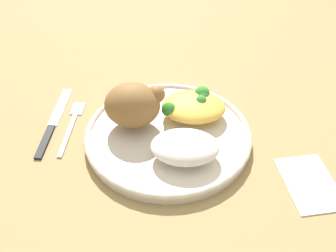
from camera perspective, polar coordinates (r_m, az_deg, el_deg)
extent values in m
plane|color=#9C824E|center=(0.66, 0.00, -2.02)|extent=(2.00, 2.00, 0.00)
cylinder|color=beige|center=(0.66, 0.00, -1.53)|extent=(0.27, 0.27, 0.02)
torus|color=beige|center=(0.65, 0.00, -1.02)|extent=(0.28, 0.28, 0.01)
ellipsoid|color=brown|center=(0.64, -5.17, 3.02)|extent=(0.09, 0.08, 0.07)
sphere|color=brown|center=(0.64, -1.67, 4.61)|extent=(0.03, 0.03, 0.03)
ellipsoid|color=white|center=(0.59, 2.48, -3.04)|extent=(0.10, 0.08, 0.03)
ellipsoid|color=yellow|center=(0.67, 3.69, 2.82)|extent=(0.11, 0.09, 0.03)
sphere|color=#3C8C34|center=(0.69, 4.97, 4.72)|extent=(0.03, 0.03, 0.03)
sphere|color=#308029|center=(0.66, 0.30, 2.42)|extent=(0.02, 0.02, 0.02)
sphere|color=#3F8A35|center=(0.66, 4.82, 3.69)|extent=(0.02, 0.02, 0.02)
sphere|color=#2B6B28|center=(0.68, 5.02, 4.03)|extent=(0.02, 0.02, 0.02)
cube|color=#B2B2B7|center=(0.69, -14.28, -1.08)|extent=(0.01, 0.11, 0.01)
cube|color=#B2B2B7|center=(0.74, -12.92, 2.50)|extent=(0.02, 0.03, 0.00)
cube|color=black|center=(0.68, -17.39, -2.02)|extent=(0.01, 0.08, 0.01)
cube|color=silver|center=(0.75, -15.28, 2.74)|extent=(0.02, 0.11, 0.00)
cube|color=white|center=(0.63, 19.82, -7.73)|extent=(0.09, 0.12, 0.00)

